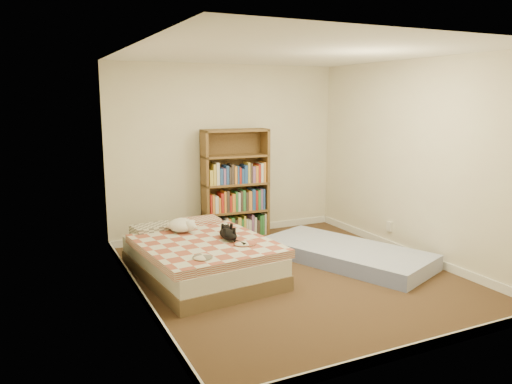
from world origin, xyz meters
name	(u,v)px	position (x,y,z in m)	size (l,w,h in m)	color
room	(294,174)	(0.00, 0.00, 1.20)	(3.51, 4.01, 2.51)	#46291E
bed	(200,257)	(-0.96, 0.48, 0.23)	(1.51, 1.97, 0.50)	brown
bookshelf	(235,199)	(0.04, 1.79, 0.58)	(0.98, 0.38, 1.59)	brown
floor_mattress	(345,254)	(0.86, 0.18, 0.10)	(0.95, 2.11, 0.19)	#7B8ACD
black_cat	(227,234)	(-0.68, 0.32, 0.51)	(0.25, 0.60, 0.14)	black
white_dog	(182,225)	(-1.06, 0.83, 0.53)	(0.35, 0.38, 0.16)	white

